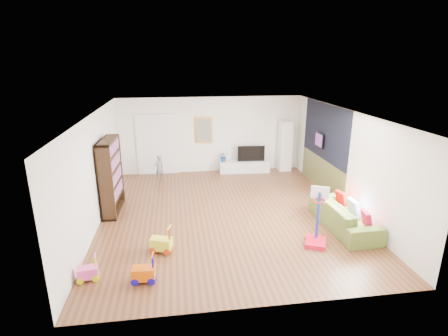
{
  "coord_description": "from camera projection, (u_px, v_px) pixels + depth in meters",
  "views": [
    {
      "loc": [
        -1.27,
        -8.49,
        3.98
      ],
      "look_at": [
        0.0,
        0.4,
        1.15
      ],
      "focal_mm": 28.0,
      "sensor_mm": 36.0,
      "label": 1
    }
  ],
  "objects": [
    {
      "name": "ride_on_yellow",
      "position": [
        161.0,
        239.0,
        7.43
      ],
      "size": [
        0.51,
        0.4,
        0.6
      ],
      "primitive_type": "cube",
      "rotation": [
        0.0,
        0.0,
        -0.32
      ],
      "color": "yellow",
      "rests_on": "ground"
    },
    {
      "name": "tall_cabinet",
      "position": [
        285.0,
        146.0,
        12.75
      ],
      "size": [
        0.44,
        0.44,
        1.84
      ],
      "primitive_type": "cube",
      "rotation": [
        0.0,
        0.0,
        0.03
      ],
      "color": "white",
      "rests_on": "ground"
    },
    {
      "name": "media_console",
      "position": [
        244.0,
        166.0,
        12.72
      ],
      "size": [
        1.83,
        0.53,
        0.42
      ],
      "primitive_type": "cube",
      "rotation": [
        0.0,
        0.0,
        -0.04
      ],
      "color": "silver",
      "rests_on": "ground"
    },
    {
      "name": "pillow_center",
      "position": [
        354.0,
        208.0,
        8.47
      ],
      "size": [
        0.12,
        0.42,
        0.42
      ],
      "primitive_type": "cube",
      "rotation": [
        0.0,
        0.0,
        0.02
      ],
      "color": "silver",
      "rests_on": "sofa"
    },
    {
      "name": "olive_wainscot",
      "position": [
        321.0,
        174.0,
        10.99
      ],
      "size": [
        0.01,
        3.2,
        1.0
      ],
      "primitive_type": "cube",
      "color": "brown",
      "rests_on": "wall_right"
    },
    {
      "name": "pillow_right",
      "position": [
        341.0,
        198.0,
        9.07
      ],
      "size": [
        0.16,
        0.37,
        0.35
      ],
      "primitive_type": "cube",
      "rotation": [
        0.0,
        0.0,
        0.2
      ],
      "color": "#B30901",
      "rests_on": "sofa"
    },
    {
      "name": "vase_plant",
      "position": [
        224.0,
        156.0,
        12.53
      ],
      "size": [
        0.34,
        0.3,
        0.38
      ],
      "primitive_type": "imported",
      "rotation": [
        0.0,
        0.0,
        0.01
      ],
      "color": "navy",
      "rests_on": "media_console"
    },
    {
      "name": "sofa",
      "position": [
        344.0,
        215.0,
        8.52
      ],
      "size": [
        0.93,
        2.25,
        0.65
      ],
      "primitive_type": "imported",
      "rotation": [
        0.0,
        0.0,
        1.6
      ],
      "color": "#576C29",
      "rests_on": "ground"
    },
    {
      "name": "painting_back",
      "position": [
        204.0,
        130.0,
        12.39
      ],
      "size": [
        0.62,
        0.06,
        0.92
      ],
      "primitive_type": "cube",
      "color": "gold",
      "rests_on": "wall_back"
    },
    {
      "name": "ceiling",
      "position": [
        226.0,
        113.0,
        8.57
      ],
      "size": [
        6.5,
        7.5,
        0.0
      ],
      "primitive_type": "cube",
      "color": "white",
      "rests_on": "ground"
    },
    {
      "name": "tv",
      "position": [
        251.0,
        153.0,
        12.65
      ],
      "size": [
        0.98,
        0.2,
        0.56
      ],
      "primitive_type": "imported",
      "rotation": [
        0.0,
        0.0,
        -0.07
      ],
      "color": "black",
      "rests_on": "media_console"
    },
    {
      "name": "floor",
      "position": [
        226.0,
        213.0,
        9.38
      ],
      "size": [
        6.5,
        7.5,
        0.0
      ],
      "primitive_type": "cube",
      "color": "brown",
      "rests_on": "ground"
    },
    {
      "name": "doorway",
      "position": [
        158.0,
        145.0,
        12.31
      ],
      "size": [
        1.45,
        0.06,
        2.1
      ],
      "primitive_type": "cube",
      "color": "white",
      "rests_on": "ground"
    },
    {
      "name": "ride_on_orange",
      "position": [
        143.0,
        268.0,
        6.43
      ],
      "size": [
        0.44,
        0.29,
        0.56
      ],
      "primitive_type": "cube",
      "rotation": [
        0.0,
        0.0,
        -0.08
      ],
      "color": "#E15804",
      "rests_on": "ground"
    },
    {
      "name": "ride_on_pink",
      "position": [
        87.0,
        268.0,
        6.49
      ],
      "size": [
        0.41,
        0.29,
        0.5
      ],
      "primitive_type": "cube",
      "rotation": [
        0.0,
        0.0,
        0.16
      ],
      "color": "#FF4CAF",
      "rests_on": "ground"
    },
    {
      "name": "wall_back",
      "position": [
        211.0,
        135.0,
        12.52
      ],
      "size": [
        6.5,
        0.0,
        2.7
      ],
      "primitive_type": "cube",
      "color": "white",
      "rests_on": "ground"
    },
    {
      "name": "child",
      "position": [
        159.0,
        168.0,
        11.76
      ],
      "size": [
        0.39,
        0.37,
        0.89
      ],
      "primitive_type": "imported",
      "rotation": [
        0.0,
        0.0,
        3.81
      ],
      "color": "slate",
      "rests_on": "ground"
    },
    {
      "name": "wall_front",
      "position": [
        262.0,
        235.0,
        5.44
      ],
      "size": [
        6.5,
        0.0,
        2.7
      ],
      "primitive_type": "cube",
      "color": "silver",
      "rests_on": "ground"
    },
    {
      "name": "basketball_hoop",
      "position": [
        318.0,
        217.0,
        7.62
      ],
      "size": [
        0.64,
        0.69,
        1.31
      ],
      "primitive_type": "cube",
      "rotation": [
        0.0,
        0.0,
        -0.43
      ],
      "color": "red",
      "rests_on": "ground"
    },
    {
      "name": "bookshelf",
      "position": [
        111.0,
        176.0,
        9.24
      ],
      "size": [
        0.41,
        1.37,
        1.99
      ],
      "primitive_type": "cube",
      "rotation": [
        0.0,
        0.0,
        -0.04
      ],
      "color": "black",
      "rests_on": "ground"
    },
    {
      "name": "artwork_right",
      "position": [
        319.0,
        140.0,
        10.85
      ],
      "size": [
        0.04,
        0.56,
        0.46
      ],
      "primitive_type": "cube",
      "color": "#7F3F8C",
      "rests_on": "wall_right"
    },
    {
      "name": "navy_accent",
      "position": [
        325.0,
        132.0,
        10.58
      ],
      "size": [
        0.01,
        3.2,
        1.7
      ],
      "primitive_type": "cube",
      "color": "black",
      "rests_on": "wall_right"
    },
    {
      "name": "pillow_left",
      "position": [
        366.0,
        219.0,
        7.89
      ],
      "size": [
        0.14,
        0.38,
        0.37
      ],
      "primitive_type": "cube",
      "rotation": [
        0.0,
        0.0,
        -0.12
      ],
      "color": "#AA0F33",
      "rests_on": "sofa"
    },
    {
      "name": "wall_left",
      "position": [
        95.0,
        171.0,
        8.54
      ],
      "size": [
        0.0,
        7.5,
        2.7
      ],
      "primitive_type": "cube",
      "color": "white",
      "rests_on": "ground"
    },
    {
      "name": "wall_right",
      "position": [
        345.0,
        160.0,
        9.41
      ],
      "size": [
        0.0,
        7.5,
        2.7
      ],
      "primitive_type": "cube",
      "color": "white",
      "rests_on": "ground"
    }
  ]
}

